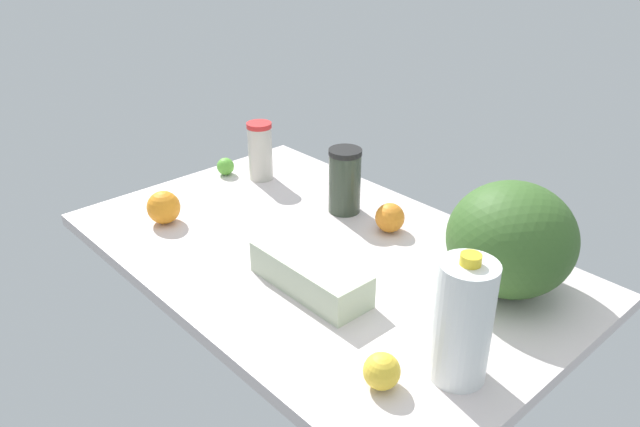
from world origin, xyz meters
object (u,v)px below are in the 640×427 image
at_px(orange_near_front, 390,218).
at_px(lime_by_jug, 226,166).
at_px(egg_carton, 310,274).
at_px(shaker_bottle, 345,181).
at_px(watermelon, 511,239).
at_px(milk_jug, 463,322).
at_px(lemon_beside_bowl, 382,371).
at_px(tumbler_cup, 260,151).
at_px(orange_far_back, 164,207).

height_order(orange_near_front, lime_by_jug, orange_near_front).
distance_m(egg_carton, lime_by_jug, 0.67).
distance_m(shaker_bottle, orange_near_front, 0.16).
bearing_deg(egg_carton, watermelon, 48.38).
height_order(watermelon, lime_by_jug, watermelon).
bearing_deg(milk_jug, egg_carton, -178.40).
height_order(egg_carton, milk_jug, milk_jug).
bearing_deg(milk_jug, shaker_bottle, 152.93).
height_order(watermelon, milk_jug, milk_jug).
bearing_deg(watermelon, lemon_beside_bowl, -86.46).
relative_size(tumbler_cup, egg_carton, 0.60).
xyz_separation_m(egg_carton, orange_far_back, (-0.48, -0.07, 0.01)).
xyz_separation_m(watermelon, orange_near_front, (-0.34, 0.01, -0.08)).
relative_size(orange_near_front, lime_by_jug, 1.43).
xyz_separation_m(milk_jug, lime_by_jug, (-1.00, 0.21, -0.09)).
height_order(watermelon, shaker_bottle, watermelon).
distance_m(milk_jug, orange_near_front, 0.54).
xyz_separation_m(watermelon, lemon_beside_bowl, (0.03, -0.42, -0.09)).
xyz_separation_m(watermelon, shaker_bottle, (-0.49, 0.00, -0.03)).
bearing_deg(orange_near_front, milk_jug, -35.31).
bearing_deg(watermelon, lime_by_jug, -174.30).
distance_m(milk_jug, lime_by_jug, 1.03).
bearing_deg(tumbler_cup, lime_by_jug, -146.80).
xyz_separation_m(orange_near_front, lime_by_jug, (-0.57, -0.10, -0.01)).
xyz_separation_m(egg_carton, shaker_bottle, (-0.21, 0.31, 0.05)).
distance_m(egg_carton, watermelon, 0.43).
bearing_deg(orange_near_front, orange_far_back, -137.06).
xyz_separation_m(orange_far_back, lime_by_jug, (-0.15, 0.29, -0.02)).
xyz_separation_m(egg_carton, watermelon, (0.28, 0.31, 0.08)).
bearing_deg(watermelon, orange_near_front, 178.55).
height_order(egg_carton, shaker_bottle, shaker_bottle).
bearing_deg(lime_by_jug, orange_far_back, -63.03).
bearing_deg(orange_near_front, watermelon, -1.45).
bearing_deg(shaker_bottle, egg_carton, -55.62).
height_order(egg_carton, lemon_beside_bowl, egg_carton).
bearing_deg(watermelon, shaker_bottle, 179.67).
relative_size(watermelon, orange_near_front, 3.62).
xyz_separation_m(tumbler_cup, lime_by_jug, (-0.09, -0.06, -0.06)).
relative_size(milk_jug, lime_by_jug, 4.76).
distance_m(watermelon, lime_by_jug, 0.92).
xyz_separation_m(tumbler_cup, milk_jug, (0.91, -0.27, 0.03)).
relative_size(watermelon, lime_by_jug, 5.15).
distance_m(tumbler_cup, shaker_bottle, 0.32).
xyz_separation_m(milk_jug, orange_near_front, (-0.43, 0.31, -0.08)).
xyz_separation_m(orange_near_front, lemon_beside_bowl, (0.36, -0.43, -0.00)).
height_order(lemon_beside_bowl, lime_by_jug, lemon_beside_bowl).
relative_size(shaker_bottle, lemon_beside_bowl, 2.69).
bearing_deg(egg_carton, lemon_beside_bowl, -18.93).
bearing_deg(lime_by_jug, tumbler_cup, 33.20).
distance_m(milk_jug, lemon_beside_bowl, 0.16).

